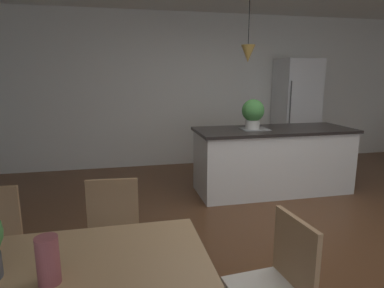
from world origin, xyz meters
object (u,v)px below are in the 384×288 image
object	(u,v)px
refrigerator	(296,112)
vase_on_dining_table	(48,260)
kitchen_island	(273,159)
chair_far_right	(112,237)
potted_plant_on_island	(253,113)

from	to	relation	value
refrigerator	vase_on_dining_table	size ratio (longest dim) A/B	8.91
kitchen_island	vase_on_dining_table	distance (m)	3.68
chair_far_right	potted_plant_on_island	size ratio (longest dim) A/B	2.12
potted_plant_on_island	vase_on_dining_table	xyz separation A→B (m)	(-2.09, -2.76, -0.29)
potted_plant_on_island	refrigerator	bearing A→B (deg)	44.05
chair_far_right	kitchen_island	size ratio (longest dim) A/B	0.40
refrigerator	potted_plant_on_island	world-z (taller)	refrigerator
refrigerator	potted_plant_on_island	bearing A→B (deg)	-135.95
kitchen_island	refrigerator	size ratio (longest dim) A/B	1.14
refrigerator	potted_plant_on_island	size ratio (longest dim) A/B	4.67
chair_far_right	kitchen_island	xyz separation A→B (m)	(2.17, 1.88, -0.01)
chair_far_right	refrigerator	bearing A→B (deg)	44.82
chair_far_right	refrigerator	size ratio (longest dim) A/B	0.45
kitchen_island	vase_on_dining_table	xyz separation A→B (m)	(-2.41, -2.76, 0.38)
kitchen_island	refrigerator	distance (m)	1.84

